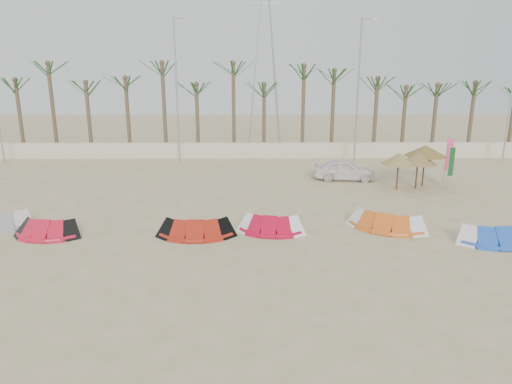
{
  "coord_description": "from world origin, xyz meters",
  "views": [
    {
      "loc": [
        -0.19,
        -15.96,
        7.19
      ],
      "look_at": [
        0.0,
        6.0,
        1.3
      ],
      "focal_mm": 32.0,
      "sensor_mm": 36.0,
      "label": 1
    }
  ],
  "objects_px": {
    "kite_red_right": "(270,222)",
    "car": "(344,170)",
    "parasol_mid": "(418,158)",
    "kite_red_left": "(49,226)",
    "parasol_left": "(399,159)",
    "kite_orange": "(384,219)",
    "parasol_right": "(425,151)",
    "kite_red_mid": "(197,225)",
    "kite_blue": "(496,232)"
  },
  "relations": [
    {
      "from": "kite_blue",
      "to": "parasol_mid",
      "type": "height_order",
      "value": "parasol_mid"
    },
    {
      "from": "kite_red_left",
      "to": "kite_red_right",
      "type": "distance_m",
      "value": 9.97
    },
    {
      "from": "kite_red_left",
      "to": "kite_blue",
      "type": "height_order",
      "value": "same"
    },
    {
      "from": "kite_red_mid",
      "to": "parasol_left",
      "type": "xyz_separation_m",
      "value": [
        11.47,
        7.89,
        1.52
      ]
    },
    {
      "from": "kite_orange",
      "to": "kite_blue",
      "type": "distance_m",
      "value": 4.7
    },
    {
      "from": "kite_red_mid",
      "to": "kite_blue",
      "type": "xyz_separation_m",
      "value": [
        13.03,
        -0.97,
        0.0
      ]
    },
    {
      "from": "kite_red_left",
      "to": "kite_red_mid",
      "type": "bearing_deg",
      "value": 0.38
    },
    {
      "from": "kite_red_left",
      "to": "car",
      "type": "distance_m",
      "value": 18.6
    },
    {
      "from": "kite_red_right",
      "to": "kite_orange",
      "type": "relative_size",
      "value": 0.8
    },
    {
      "from": "parasol_left",
      "to": "parasol_right",
      "type": "xyz_separation_m",
      "value": [
        1.94,
        0.93,
        0.33
      ]
    },
    {
      "from": "parasol_left",
      "to": "kite_orange",
      "type": "bearing_deg",
      "value": -111.46
    },
    {
      "from": "parasol_mid",
      "to": "car",
      "type": "relative_size",
      "value": 0.57
    },
    {
      "from": "kite_red_left",
      "to": "kite_blue",
      "type": "relative_size",
      "value": 0.89
    },
    {
      "from": "kite_red_left",
      "to": "parasol_left",
      "type": "bearing_deg",
      "value": 23.66
    },
    {
      "from": "parasol_right",
      "to": "parasol_mid",
      "type": "bearing_deg",
      "value": -132.54
    },
    {
      "from": "kite_red_right",
      "to": "car",
      "type": "distance_m",
      "value": 11.41
    },
    {
      "from": "kite_blue",
      "to": "kite_red_mid",
      "type": "bearing_deg",
      "value": 175.75
    },
    {
      "from": "kite_red_right",
      "to": "parasol_right",
      "type": "height_order",
      "value": "parasol_right"
    },
    {
      "from": "kite_red_right",
      "to": "car",
      "type": "relative_size",
      "value": 0.79
    },
    {
      "from": "kite_red_left",
      "to": "parasol_right",
      "type": "height_order",
      "value": "parasol_right"
    },
    {
      "from": "kite_red_mid",
      "to": "parasol_right",
      "type": "height_order",
      "value": "parasol_right"
    },
    {
      "from": "kite_blue",
      "to": "parasol_left",
      "type": "xyz_separation_m",
      "value": [
        -1.56,
        8.86,
        1.52
      ]
    },
    {
      "from": "parasol_left",
      "to": "parasol_mid",
      "type": "xyz_separation_m",
      "value": [
        1.25,
        0.17,
        -0.0
      ]
    },
    {
      "from": "parasol_right",
      "to": "car",
      "type": "distance_m",
      "value": 5.25
    },
    {
      "from": "kite_red_mid",
      "to": "kite_blue",
      "type": "height_order",
      "value": "same"
    },
    {
      "from": "kite_blue",
      "to": "parasol_right",
      "type": "relative_size",
      "value": 1.32
    },
    {
      "from": "kite_orange",
      "to": "kite_red_left",
      "type": "bearing_deg",
      "value": -176.59
    },
    {
      "from": "kite_orange",
      "to": "parasol_left",
      "type": "height_order",
      "value": "parasol_left"
    },
    {
      "from": "kite_red_left",
      "to": "car",
      "type": "relative_size",
      "value": 0.76
    },
    {
      "from": "kite_orange",
      "to": "car",
      "type": "bearing_deg",
      "value": 90.1
    },
    {
      "from": "kite_blue",
      "to": "car",
      "type": "height_order",
      "value": "car"
    },
    {
      "from": "kite_orange",
      "to": "car",
      "type": "relative_size",
      "value": 0.99
    },
    {
      "from": "kite_orange",
      "to": "parasol_right",
      "type": "bearing_deg",
      "value": 59.39
    },
    {
      "from": "parasol_mid",
      "to": "car",
      "type": "distance_m",
      "value": 4.86
    },
    {
      "from": "kite_orange",
      "to": "parasol_left",
      "type": "xyz_separation_m",
      "value": [
        2.76,
        7.02,
        1.52
      ]
    },
    {
      "from": "kite_orange",
      "to": "kite_blue",
      "type": "height_order",
      "value": "same"
    },
    {
      "from": "parasol_left",
      "to": "parasol_right",
      "type": "bearing_deg",
      "value": 25.66
    },
    {
      "from": "car",
      "to": "parasol_mid",
      "type": "bearing_deg",
      "value": -114.79
    },
    {
      "from": "kite_orange",
      "to": "parasol_right",
      "type": "xyz_separation_m",
      "value": [
        4.7,
        7.95,
        1.86
      ]
    },
    {
      "from": "car",
      "to": "kite_orange",
      "type": "bearing_deg",
      "value": -173.56
    },
    {
      "from": "kite_red_left",
      "to": "parasol_left",
      "type": "xyz_separation_m",
      "value": [
        18.1,
        7.93,
        1.53
      ]
    },
    {
      "from": "kite_red_right",
      "to": "kite_blue",
      "type": "distance_m",
      "value": 9.81
    },
    {
      "from": "parasol_left",
      "to": "kite_red_right",
      "type": "bearing_deg",
      "value": -137.52
    },
    {
      "from": "kite_orange",
      "to": "parasol_mid",
      "type": "relative_size",
      "value": 1.75
    },
    {
      "from": "kite_red_mid",
      "to": "kite_red_right",
      "type": "xyz_separation_m",
      "value": [
        3.32,
        0.43,
        -0.0
      ]
    },
    {
      "from": "kite_blue",
      "to": "parasol_mid",
      "type": "distance_m",
      "value": 9.17
    },
    {
      "from": "parasol_mid",
      "to": "kite_red_left",
      "type": "bearing_deg",
      "value": -157.27
    },
    {
      "from": "kite_red_right",
      "to": "kite_blue",
      "type": "xyz_separation_m",
      "value": [
        9.71,
        -1.4,
        0.0
      ]
    },
    {
      "from": "kite_red_left",
      "to": "kite_orange",
      "type": "distance_m",
      "value": 15.37
    },
    {
      "from": "kite_orange",
      "to": "kite_red_mid",
      "type": "bearing_deg",
      "value": -174.28
    }
  ]
}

